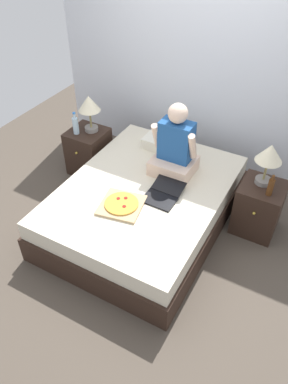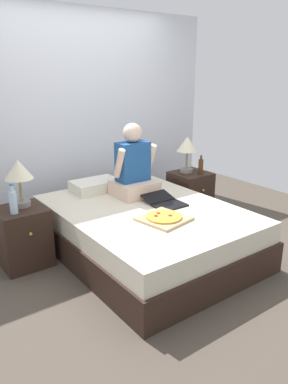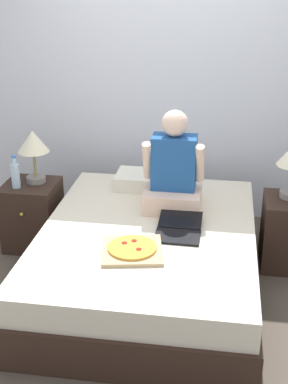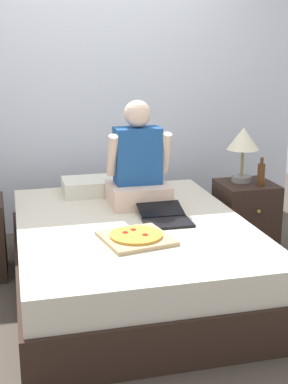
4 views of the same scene
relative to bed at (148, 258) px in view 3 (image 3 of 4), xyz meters
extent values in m
plane|color=#4C4238|center=(0.00, 0.00, -0.24)|extent=(5.79, 5.79, 0.00)
cube|color=silver|center=(0.00, 1.42, 1.01)|extent=(3.79, 0.12, 2.50)
cube|color=black|center=(0.00, 0.00, -0.10)|extent=(1.59, 2.11, 0.29)
cube|color=beige|center=(0.00, 0.00, 0.15)|extent=(1.54, 2.05, 0.20)
cube|color=black|center=(-1.08, 0.50, 0.04)|extent=(0.44, 0.44, 0.57)
sphere|color=gold|center=(-1.08, 0.27, 0.16)|extent=(0.03, 0.03, 0.03)
cylinder|color=gray|center=(-1.04, 0.55, 0.35)|extent=(0.16, 0.16, 0.05)
cylinder|color=olive|center=(-1.04, 0.55, 0.49)|extent=(0.02, 0.02, 0.22)
cone|color=beige|center=(-1.04, 0.55, 0.69)|extent=(0.26, 0.26, 0.18)
cylinder|color=silver|center=(-1.16, 0.41, 0.43)|extent=(0.07, 0.07, 0.20)
cylinder|color=silver|center=(-1.16, 0.41, 0.56)|extent=(0.03, 0.03, 0.06)
cylinder|color=blue|center=(-1.16, 0.41, 0.60)|extent=(0.04, 0.04, 0.02)
cube|color=silver|center=(-0.13, 0.78, 0.31)|extent=(0.52, 0.34, 0.12)
cube|color=beige|center=(0.14, 0.39, 0.33)|extent=(0.44, 0.40, 0.16)
cube|color=#1E4C8C|center=(0.14, 0.42, 0.62)|extent=(0.34, 0.20, 0.42)
sphere|color=beige|center=(0.14, 0.42, 0.93)|extent=(0.20, 0.20, 0.20)
cylinder|color=beige|center=(-0.06, 0.37, 0.64)|extent=(0.07, 0.18, 0.32)
cylinder|color=beige|center=(0.34, 0.37, 0.64)|extent=(0.07, 0.18, 0.32)
cube|color=black|center=(0.22, -0.11, 0.26)|extent=(0.32, 0.23, 0.02)
cube|color=black|center=(0.23, 0.10, 0.29)|extent=(0.32, 0.20, 0.06)
cube|color=tan|center=(-0.06, -0.36, 0.26)|extent=(0.47, 0.47, 0.02)
cylinder|color=gold|center=(-0.06, -0.36, 0.28)|extent=(0.33, 0.33, 0.02)
cylinder|color=maroon|center=(-0.12, -0.32, 0.29)|extent=(0.04, 0.04, 0.00)
cylinder|color=maroon|center=(-0.01, -0.39, 0.29)|extent=(0.04, 0.04, 0.00)
cylinder|color=maroon|center=(-0.06, -0.28, 0.29)|extent=(0.04, 0.04, 0.00)
camera|label=1|loc=(1.42, -2.58, 2.68)|focal=35.00mm
camera|label=2|loc=(-2.07, -2.80, 1.55)|focal=35.00mm
camera|label=3|loc=(0.50, -3.43, 2.04)|focal=50.00mm
camera|label=4|loc=(-0.76, -3.38, 1.42)|focal=50.00mm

